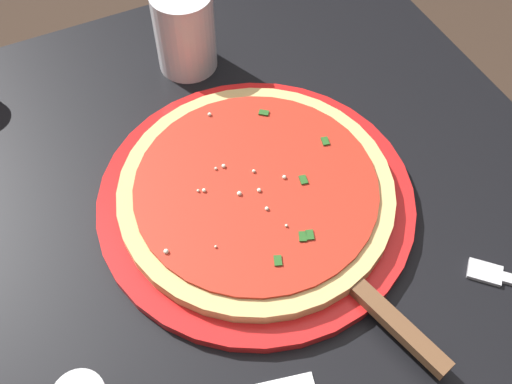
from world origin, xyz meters
TOP-DOWN VIEW (x-y plane):
  - restaurant_table at (0.00, 0.00)m, footprint 0.85×0.74m
  - serving_plate at (0.03, 0.01)m, footprint 0.37×0.37m
  - pizza at (0.03, 0.01)m, footprint 0.32×0.32m
  - pizza_server at (-0.14, -0.04)m, footprint 0.22×0.10m
  - cup_tall_drink at (0.28, -0.01)m, footprint 0.08×0.08m

SIDE VIEW (x-z plane):
  - restaurant_table at x=0.00m, z-range 0.21..0.96m
  - serving_plate at x=0.03m, z-range 0.75..0.76m
  - pizza_server at x=-0.14m, z-range 0.76..0.77m
  - pizza at x=0.03m, z-range 0.76..0.78m
  - cup_tall_drink at x=0.28m, z-range 0.75..0.86m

